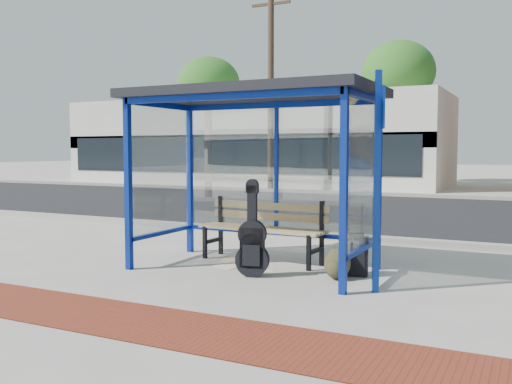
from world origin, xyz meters
The scene contains 19 objects.
ground centered at (0.00, 0.00, 0.00)m, with size 120.00×120.00×0.00m, color #B2ADA0.
brick_paver_strip centered at (0.00, -2.60, 0.01)m, with size 60.00×1.00×0.01m, color maroon.
curb_near centered at (0.00, 2.90, 0.06)m, with size 60.00×0.25×0.12m, color gray.
street_asphalt centered at (0.00, 8.00, 0.00)m, with size 60.00×10.00×0.00m, color black.
curb_far centered at (0.00, 13.10, 0.06)m, with size 60.00×0.25×0.12m, color gray.
far_sidewalk centered at (0.00, 15.00, 0.00)m, with size 60.00×4.00×0.01m, color #B2ADA0.
bus_shelter centered at (0.00, 0.07, 2.07)m, with size 3.30×1.80×2.42m.
storefront_white centered at (-9.00, 17.99, 2.00)m, with size 18.00×6.04×4.00m.
tree_left centered at (-14.00, 22.00, 5.45)m, with size 3.60×3.60×7.03m.
tree_mid centered at (-3.00, 22.00, 5.45)m, with size 3.60×3.60×7.03m.
utility_pole_west centered at (-6.00, 13.40, 4.11)m, with size 1.60×0.24×8.00m.
bench centered at (-0.12, 0.58, 0.51)m, with size 1.95×0.61×0.91m.
guitar_bag centered at (0.19, -0.41, 0.43)m, with size 0.45×0.23×1.17m.
suitcase centered at (1.35, 0.24, 0.25)m, with size 0.35×0.27×0.55m.
backpack centered at (1.20, -0.07, 0.19)m, with size 0.34×0.31×0.40m.
sign_post centered at (1.81, -0.48, 1.40)m, with size 0.16×0.30×2.50m.
newspaper_a centered at (-0.49, 0.39, 0.00)m, with size 0.43×0.34×0.01m, color white.
newspaper_b centered at (-0.37, 0.07, 0.00)m, with size 0.42×0.33×0.01m, color white.
newspaper_c centered at (0.20, -0.10, 0.00)m, with size 0.33×0.26×0.01m, color white.
Camera 1 is at (3.43, -6.80, 1.61)m, focal length 40.00 mm.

